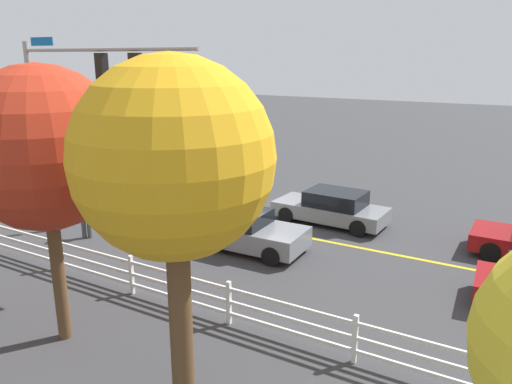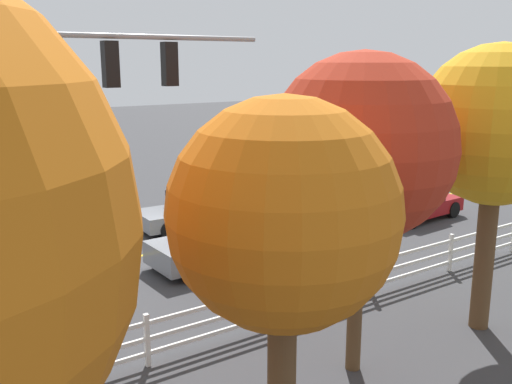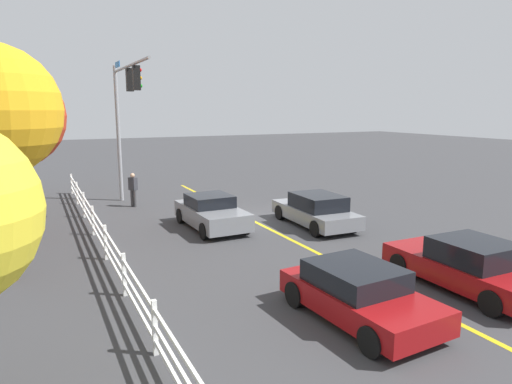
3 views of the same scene
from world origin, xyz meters
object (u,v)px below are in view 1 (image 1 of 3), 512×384
Objects in this scene: pedestrian at (85,214)px; tree_1 at (44,149)px; car_1 at (332,208)px; tree_3 at (174,161)px; car_2 at (246,231)px.

pedestrian is 0.27× the size of tree_1.
car_1 is 9.41m from pedestrian.
car_2 is at bearing -67.85° from tree_3.
tree_1 reaches higher than pedestrian.
car_1 is 2.68× the size of pedestrian.
tree_1 reaches higher than car_1.
pedestrian reaches higher than car_1.
tree_1 is (2.44, 10.96, 3.89)m from car_1.
car_1 is 11.89m from tree_1.
tree_1 is (-4.78, 4.93, 3.63)m from pedestrian.
pedestrian is (5.63, 2.01, 0.27)m from car_2.
car_1 is 0.69× the size of tree_3.
tree_1 reaches higher than car_2.
car_1 is at bearing 67.31° from car_2.
car_2 is at bearing -97.04° from tree_1.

